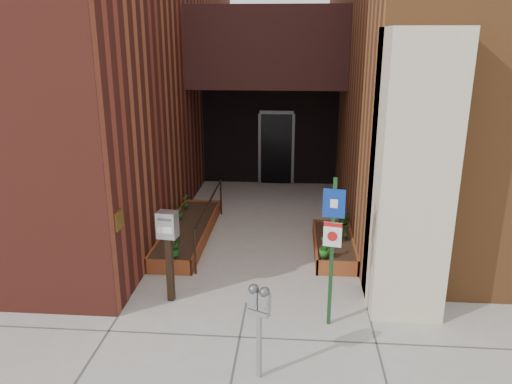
# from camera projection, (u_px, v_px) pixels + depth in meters

# --- Properties ---
(ground) EXTENTS (80.00, 80.00, 0.00)m
(ground) POSITION_uv_depth(u_px,v_px,m) (246.00, 303.00, 8.34)
(ground) COLOR #9E9991
(ground) RESTS_ON ground
(architecture) EXTENTS (20.00, 14.60, 10.00)m
(architecture) POSITION_uv_depth(u_px,v_px,m) (263.00, 9.00, 13.44)
(architecture) COLOR maroon
(architecture) RESTS_ON ground
(planter_left) EXTENTS (0.90, 3.60, 0.30)m
(planter_left) POSITION_uv_depth(u_px,v_px,m) (188.00, 233.00, 10.99)
(planter_left) COLOR brown
(planter_left) RESTS_ON ground
(planter_right) EXTENTS (0.80, 2.20, 0.30)m
(planter_right) POSITION_uv_depth(u_px,v_px,m) (334.00, 246.00, 10.28)
(planter_right) COLOR brown
(planter_right) RESTS_ON ground
(handrail) EXTENTS (0.04, 3.34, 0.90)m
(handrail) POSITION_uv_depth(u_px,v_px,m) (210.00, 208.00, 10.72)
(handrail) COLOR black
(handrail) RESTS_ON ground
(parking_meter) EXTENTS (0.31, 0.21, 1.32)m
(parking_meter) POSITION_uv_depth(u_px,v_px,m) (259.00, 307.00, 6.24)
(parking_meter) COLOR gray
(parking_meter) RESTS_ON ground
(sign_post) EXTENTS (0.32, 0.10, 2.35)m
(sign_post) POSITION_uv_depth(u_px,v_px,m) (333.00, 237.00, 7.31)
(sign_post) COLOR #163D1B
(sign_post) RESTS_ON ground
(payment_dropbox) EXTENTS (0.34, 0.28, 1.58)m
(payment_dropbox) POSITION_uv_depth(u_px,v_px,m) (168.00, 237.00, 8.11)
(payment_dropbox) COLOR black
(payment_dropbox) RESTS_ON ground
(shrub_left_a) EXTENTS (0.42, 0.42, 0.35)m
(shrub_left_a) POSITION_uv_depth(u_px,v_px,m) (175.00, 247.00, 9.39)
(shrub_left_a) COLOR #1B5F1E
(shrub_left_a) RESTS_ON planter_left
(shrub_left_b) EXTENTS (0.22, 0.22, 0.32)m
(shrub_left_b) POSITION_uv_depth(u_px,v_px,m) (177.00, 233.00, 10.09)
(shrub_left_b) COLOR #1D5919
(shrub_left_b) RESTS_ON planter_left
(shrub_left_c) EXTENTS (0.24, 0.24, 0.32)m
(shrub_left_c) POSITION_uv_depth(u_px,v_px,m) (179.00, 212.00, 11.33)
(shrub_left_c) COLOR #17521C
(shrub_left_c) RESTS_ON planter_left
(shrub_left_d) EXTENTS (0.24, 0.24, 0.34)m
(shrub_left_d) POSITION_uv_depth(u_px,v_px,m) (186.00, 201.00, 12.00)
(shrub_left_d) COLOR #26611B
(shrub_left_d) RESTS_ON planter_left
(shrub_right_a) EXTENTS (0.24, 0.24, 0.38)m
(shrub_right_a) POSITION_uv_depth(u_px,v_px,m) (324.00, 247.00, 9.33)
(shrub_right_a) COLOR #20611B
(shrub_right_a) RESTS_ON planter_right
(shrub_right_b) EXTENTS (0.19, 0.19, 0.31)m
(shrub_right_b) POSITION_uv_depth(u_px,v_px,m) (346.00, 231.00, 10.22)
(shrub_right_b) COLOR #1B5719
(shrub_right_b) RESTS_ON planter_right
(shrub_right_c) EXTENTS (0.40, 0.40, 0.35)m
(shrub_right_c) POSITION_uv_depth(u_px,v_px,m) (343.00, 216.00, 11.01)
(shrub_right_c) COLOR #22601B
(shrub_right_c) RESTS_ON planter_right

